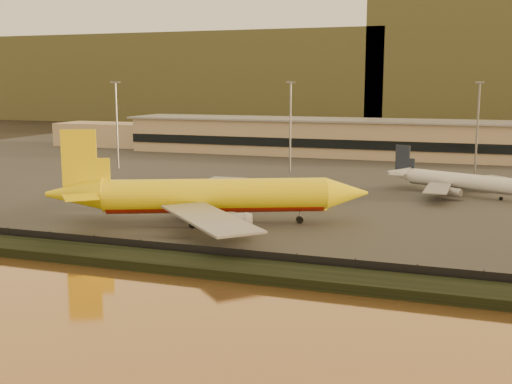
# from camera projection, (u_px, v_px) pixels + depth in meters

# --- Properties ---
(ground) EXTENTS (900.00, 900.00, 0.00)m
(ground) POSITION_uv_depth(u_px,v_px,m) (213.00, 239.00, 105.45)
(ground) COLOR black
(ground) RESTS_ON ground
(embankment) EXTENTS (320.00, 7.00, 1.40)m
(embankment) POSITION_uv_depth(u_px,v_px,m) (165.00, 262.00, 89.51)
(embankment) COLOR black
(embankment) RESTS_ON ground
(tarmac) EXTENTS (320.00, 220.00, 0.20)m
(tarmac) POSITION_uv_depth(u_px,v_px,m) (335.00, 167.00, 193.86)
(tarmac) COLOR #2D2D2D
(tarmac) RESTS_ON ground
(perimeter_fence) EXTENTS (300.00, 0.05, 2.20)m
(perimeter_fence) POSITION_uv_depth(u_px,v_px,m) (178.00, 251.00, 93.13)
(perimeter_fence) COLOR black
(perimeter_fence) RESTS_ON tarmac
(terminal_building) EXTENTS (202.00, 25.00, 12.60)m
(terminal_building) POSITION_uv_depth(u_px,v_px,m) (314.00, 137.00, 225.95)
(terminal_building) COLOR tan
(terminal_building) RESTS_ON tarmac
(apron_light_masts) EXTENTS (152.20, 12.20, 25.40)m
(apron_light_masts) POSITION_uv_depth(u_px,v_px,m) (377.00, 120.00, 167.73)
(apron_light_masts) COLOR slate
(apron_light_masts) RESTS_ON tarmac
(distant_hills) EXTENTS (470.00, 160.00, 70.00)m
(distant_hills) POSITION_uv_depth(u_px,v_px,m) (384.00, 73.00, 423.28)
(distant_hills) COLOR brown
(distant_hills) RESTS_ON ground
(dhl_cargo_jet) EXTENTS (55.04, 52.10, 17.21)m
(dhl_cargo_jet) POSITION_uv_depth(u_px,v_px,m) (210.00, 196.00, 114.44)
(dhl_cargo_jet) COLOR yellow
(dhl_cargo_jet) RESTS_ON tarmac
(white_narrowbody_jet) EXTENTS (34.34, 32.45, 10.37)m
(white_narrowbody_jet) POSITION_uv_depth(u_px,v_px,m) (458.00, 181.00, 145.21)
(white_narrowbody_jet) COLOR silver
(white_narrowbody_jet) RESTS_ON tarmac
(gse_vehicle_yellow) EXTENTS (4.22, 2.03, 1.87)m
(gse_vehicle_yellow) POSITION_uv_depth(u_px,v_px,m) (316.00, 205.00, 129.06)
(gse_vehicle_yellow) COLOR yellow
(gse_vehicle_yellow) RESTS_ON tarmac
(gse_vehicle_white) EXTENTS (3.74, 2.01, 1.61)m
(gse_vehicle_white) POSITION_uv_depth(u_px,v_px,m) (175.00, 187.00, 150.69)
(gse_vehicle_white) COLOR silver
(gse_vehicle_white) RESTS_ON tarmac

